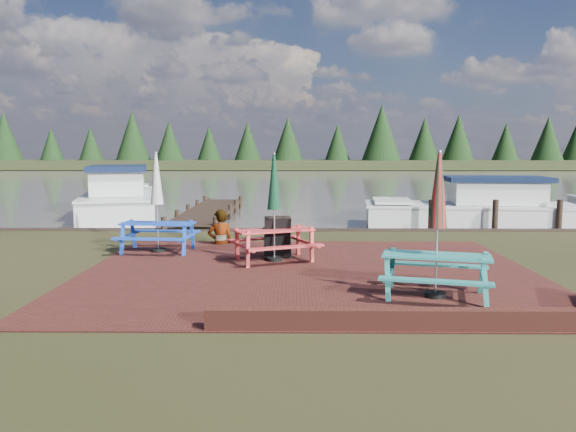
# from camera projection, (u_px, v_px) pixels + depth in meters

# --- Properties ---
(ground) EXTENTS (120.00, 120.00, 0.00)m
(ground) POSITION_uv_depth(u_px,v_px,m) (310.00, 285.00, 10.21)
(ground) COLOR black
(ground) RESTS_ON ground
(paving) EXTENTS (9.00, 7.50, 0.02)m
(paving) POSITION_uv_depth(u_px,v_px,m) (309.00, 272.00, 11.20)
(paving) COLOR #3D1913
(paving) RESTS_ON ground
(brick_wall) EXTENTS (6.21, 1.79, 0.30)m
(brick_wall) POSITION_uv_depth(u_px,v_px,m) (470.00, 316.00, 7.77)
(brick_wall) COLOR #4C1E16
(brick_wall) RESTS_ON ground
(water) EXTENTS (120.00, 60.00, 0.02)m
(water) POSITION_uv_depth(u_px,v_px,m) (298.00, 179.00, 46.95)
(water) COLOR #48453D
(water) RESTS_ON ground
(far_treeline) EXTENTS (120.00, 10.00, 8.10)m
(far_treeline) POSITION_uv_depth(u_px,v_px,m) (297.00, 144.00, 75.37)
(far_treeline) COLOR black
(far_treeline) RESTS_ON ground
(picnic_table_teal) EXTENTS (2.07, 1.93, 2.40)m
(picnic_table_teal) POSITION_uv_depth(u_px,v_px,m) (437.00, 248.00, 9.18)
(picnic_table_teal) COLOR teal
(picnic_table_teal) RESTS_ON ground
(picnic_table_red) EXTENTS (2.16, 2.06, 2.36)m
(picnic_table_red) POSITION_uv_depth(u_px,v_px,m) (274.00, 224.00, 12.21)
(picnic_table_red) COLOR red
(picnic_table_red) RESTS_ON ground
(picnic_table_blue) EXTENTS (1.82, 1.64, 2.37)m
(picnic_table_blue) POSITION_uv_depth(u_px,v_px,m) (158.00, 218.00, 13.32)
(picnic_table_blue) COLOR #1844B9
(picnic_table_blue) RESTS_ON ground
(chalkboard) EXTENTS (0.62, 0.65, 0.95)m
(chalkboard) POSITION_uv_depth(u_px,v_px,m) (278.00, 238.00, 12.53)
(chalkboard) COLOR black
(chalkboard) RESTS_ON ground
(jetty) EXTENTS (1.76, 9.08, 1.00)m
(jetty) POSITION_uv_depth(u_px,v_px,m) (210.00, 211.00, 21.43)
(jetty) COLOR black
(jetty) RESTS_ON ground
(boat_jetty) EXTENTS (4.50, 8.13, 2.24)m
(boat_jetty) POSITION_uv_depth(u_px,v_px,m) (120.00, 200.00, 22.15)
(boat_jetty) COLOR silver
(boat_jetty) RESTS_ON ground
(boat_near) EXTENTS (7.26, 3.14, 1.91)m
(boat_near) POSITION_uv_depth(u_px,v_px,m) (475.00, 211.00, 19.02)
(boat_near) COLOR silver
(boat_near) RESTS_ON ground
(person) EXTENTS (0.75, 0.60, 1.80)m
(person) POSITION_uv_depth(u_px,v_px,m) (220.00, 210.00, 14.44)
(person) COLOR gray
(person) RESTS_ON ground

